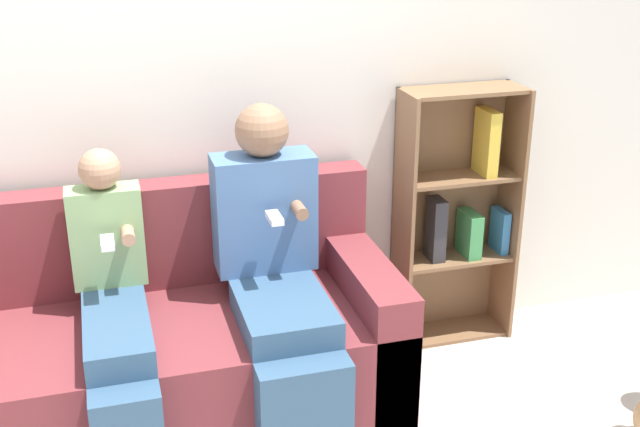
# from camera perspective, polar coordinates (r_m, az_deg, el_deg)

# --- Properties ---
(back_wall) EXTENTS (10.00, 0.06, 2.55)m
(back_wall) POSITION_cam_1_polar(r_m,az_deg,el_deg) (3.45, -10.97, 8.42)
(back_wall) COLOR silver
(back_wall) RESTS_ON ground_plane
(couch) EXTENTS (2.02, 0.83, 0.93)m
(couch) POSITION_cam_1_polar(r_m,az_deg,el_deg) (3.39, -12.11, -9.74)
(couch) COLOR maroon
(couch) RESTS_ON ground_plane
(adult_seated) EXTENTS (0.41, 0.79, 1.28)m
(adult_seated) POSITION_cam_1_polar(r_m,az_deg,el_deg) (3.19, -3.09, -3.89)
(adult_seated) COLOR #335170
(adult_seated) RESTS_ON ground_plane
(child_seated) EXTENTS (0.29, 0.79, 1.15)m
(child_seated) POSITION_cam_1_polar(r_m,az_deg,el_deg) (3.13, -14.33, -7.10)
(child_seated) COLOR #335170
(child_seated) RESTS_ON ground_plane
(bookshelf) EXTENTS (0.56, 0.25, 1.24)m
(bookshelf) POSITION_cam_1_polar(r_m,az_deg,el_deg) (3.87, 9.66, 0.07)
(bookshelf) COLOR brown
(bookshelf) RESTS_ON ground_plane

